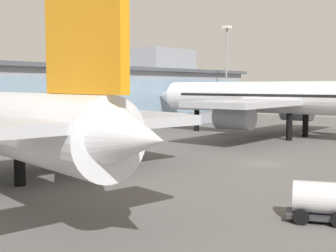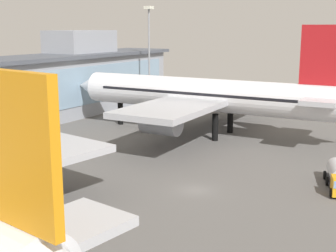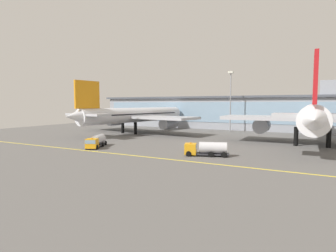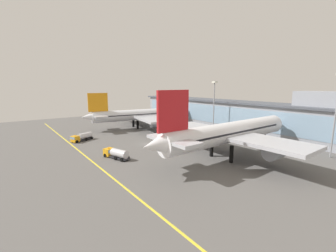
{
  "view_description": "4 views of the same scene",
  "coord_description": "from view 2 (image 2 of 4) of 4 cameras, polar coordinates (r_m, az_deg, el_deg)",
  "views": [
    {
      "loc": [
        -50.92,
        -27.62,
        9.77
      ],
      "look_at": [
        -9.52,
        7.81,
        4.96
      ],
      "focal_mm": 48.91,
      "sensor_mm": 36.0,
      "label": 1
    },
    {
      "loc": [
        -49.18,
        -24.98,
        19.85
      ],
      "look_at": [
        5.33,
        6.99,
        6.43
      ],
      "focal_mm": 49.93,
      "sensor_mm": 36.0,
      "label": 2
    },
    {
      "loc": [
        29.64,
        -69.28,
        10.71
      ],
      "look_at": [
        -9.44,
        3.89,
        4.12
      ],
      "focal_mm": 30.02,
      "sensor_mm": 36.0,
      "label": 3
    },
    {
      "loc": [
        71.0,
        -41.5,
        21.4
      ],
      "look_at": [
        -0.99,
        11.56,
        5.27
      ],
      "focal_mm": 24.51,
      "sensor_mm": 36.0,
      "label": 4
    }
  ],
  "objects": [
    {
      "name": "apron_light_mast_centre",
      "position": [
        114.13,
        -2.33,
        10.08
      ],
      "size": [
        1.8,
        1.8,
        24.71
      ],
      "color": "gray",
      "rests_on": "ground"
    },
    {
      "name": "ground_plane",
      "position": [
        58.62,
        3.29,
        -7.82
      ],
      "size": [
        180.0,
        180.0,
        0.0
      ],
      "primitive_type": "plane",
      "color": "#5B5956"
    },
    {
      "name": "airliner_near_right",
      "position": [
        87.13,
        4.65,
        3.73
      ],
      "size": [
        46.39,
        59.88,
        20.23
      ],
      "rotation": [
        0.0,
        0.0,
        1.59
      ],
      "color": "black",
      "rests_on": "ground"
    }
  ]
}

